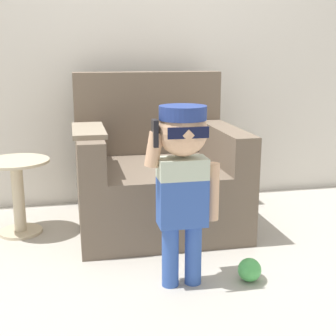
# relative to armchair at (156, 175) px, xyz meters

# --- Properties ---
(ground_plane) EXTENTS (10.00, 10.00, 0.00)m
(ground_plane) POSITION_rel_armchair_xyz_m (0.11, -0.08, -0.35)
(ground_plane) COLOR #ADA89E
(wall_back) EXTENTS (10.00, 0.05, 2.60)m
(wall_back) POSITION_rel_armchair_xyz_m (0.11, 0.62, 0.95)
(wall_back) COLOR silver
(wall_back) RESTS_ON ground_plane
(armchair) EXTENTS (1.11, 0.98, 1.06)m
(armchair) POSITION_rel_armchair_xyz_m (0.00, 0.00, 0.00)
(armchair) COLOR #6B5B4C
(armchair) RESTS_ON ground_plane
(person_child) EXTENTS (0.39, 0.29, 0.94)m
(person_child) POSITION_rel_armchair_xyz_m (-0.03, -0.93, 0.28)
(person_child) COLOR #3356AD
(person_child) RESTS_ON ground_plane
(side_table) EXTENTS (0.44, 0.44, 0.51)m
(side_table) POSITION_rel_armchair_xyz_m (-0.93, -0.00, -0.05)
(side_table) COLOR beige
(side_table) RESTS_ON ground_plane
(toy_ball) EXTENTS (0.13, 0.13, 0.13)m
(toy_ball) POSITION_rel_armchair_xyz_m (0.33, -0.97, -0.29)
(toy_ball) COLOR #4CB256
(toy_ball) RESTS_ON ground_plane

